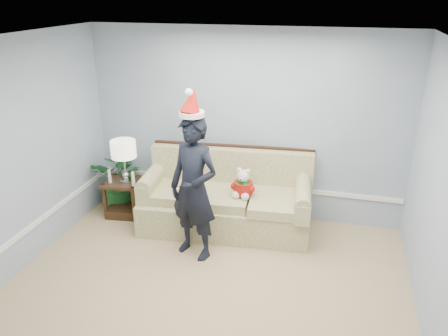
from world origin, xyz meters
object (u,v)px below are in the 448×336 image
side_table (125,201)px  man (194,189)px  table_lamp (124,151)px  houseplant (121,179)px  sofa (226,201)px  teddy_bear (243,186)px

side_table → man: (1.33, -0.72, 0.70)m
table_lamp → side_table: bearing=154.4°
side_table → table_lamp: 0.82m
table_lamp → houseplant: 0.68m
houseplant → sofa: bearing=-5.9°
side_table → man: man is taller
table_lamp → teddy_bear: (1.74, -0.06, -0.32)m
teddy_bear → man: bearing=-119.8°
side_table → table_lamp: bearing=-25.6°
sofa → teddy_bear: bearing=-36.1°
houseplant → man: bearing=-32.9°
houseplant → teddy_bear: 2.02m
sofa → teddy_bear: 0.46m
houseplant → teddy_bear: size_ratio=2.22×
side_table → table_lamp: size_ratio=0.99×
houseplant → teddy_bear: bearing=-9.8°
houseplant → teddy_bear: (1.97, -0.34, 0.26)m
houseplant → side_table: bearing=-55.2°
man → houseplant: bearing=166.7°
side_table → houseplant: bearing=124.8°
table_lamp → man: 1.45m
side_table → sofa: bearing=2.8°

